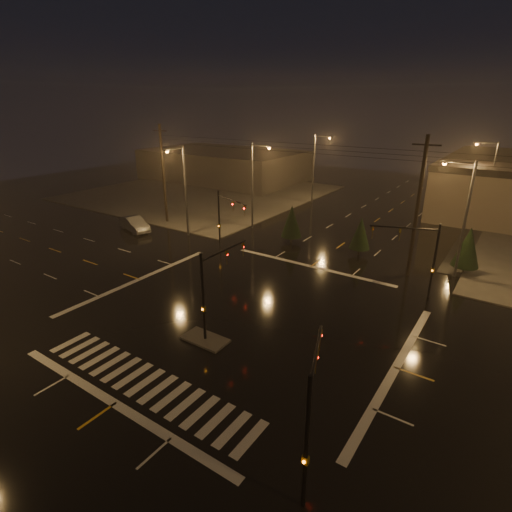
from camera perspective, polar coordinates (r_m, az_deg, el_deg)
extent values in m
plane|color=black|center=(29.12, -2.03, -8.38)|extent=(140.00, 140.00, 0.00)
cube|color=#413F3A|center=(69.09, -7.60, 9.00)|extent=(36.00, 36.00, 0.12)
cube|color=#413F3A|center=(26.43, -7.25, -11.71)|extent=(3.00, 1.60, 0.15)
cube|color=beige|center=(23.70, -15.54, -16.98)|extent=(15.00, 2.60, 0.01)
cube|color=beige|center=(22.80, -19.52, -19.25)|extent=(16.00, 0.50, 0.01)
cube|color=beige|center=(37.65, 7.86, -1.46)|extent=(16.00, 0.50, 0.01)
cube|color=#413C39|center=(80.82, -4.68, 12.84)|extent=(30.00, 18.00, 5.60)
cylinder|color=black|center=(24.97, -7.56, -6.06)|extent=(0.18, 0.18, 6.00)
cylinder|color=black|center=(25.54, -4.50, 0.82)|extent=(0.12, 4.50, 0.12)
imported|color=#594707|center=(27.07, -1.84, 1.95)|extent=(0.16, 0.20, 1.00)
cube|color=#594707|center=(25.30, -7.48, -7.47)|extent=(0.25, 0.18, 0.35)
cylinder|color=black|center=(33.22, 24.09, -0.75)|extent=(0.18, 0.18, 6.00)
cylinder|color=black|center=(32.06, 20.37, 3.78)|extent=(4.74, 1.82, 0.12)
imported|color=#594707|center=(31.89, 16.35, 4.08)|extent=(0.24, 0.22, 1.00)
cube|color=#594707|center=(33.46, 23.92, -1.86)|extent=(0.25, 0.18, 0.35)
cylinder|color=black|center=(41.66, -5.29, 5.24)|extent=(0.18, 0.18, 6.00)
cylinder|color=black|center=(38.97, -3.50, 7.98)|extent=(4.74, 1.82, 0.12)
imported|color=#594707|center=(37.15, -1.62, 7.28)|extent=(0.24, 0.22, 1.00)
cube|color=#594707|center=(41.86, -5.26, 4.32)|extent=(0.25, 0.18, 0.35)
cylinder|color=black|center=(15.71, 7.19, -25.22)|extent=(0.18, 0.18, 6.00)
cylinder|color=black|center=(15.62, 8.59, -13.57)|extent=(1.48, 3.80, 0.12)
imported|color=#594707|center=(17.16, 9.23, -10.35)|extent=(0.22, 0.24, 1.00)
cube|color=#594707|center=(16.23, 7.07, -26.93)|extent=(0.25, 0.18, 0.35)
cylinder|color=#38383A|center=(47.61, -0.54, 9.81)|extent=(0.24, 0.24, 10.00)
cylinder|color=#38383A|center=(46.23, 0.71, 15.49)|extent=(2.40, 0.14, 0.14)
cube|color=#38383A|center=(45.65, 1.90, 15.34)|extent=(0.70, 0.30, 0.18)
sphere|color=orange|center=(45.66, 1.90, 15.18)|extent=(0.32, 0.32, 0.32)
cylinder|color=#38383A|center=(61.25, 8.19, 12.14)|extent=(0.24, 0.24, 10.00)
cylinder|color=#38383A|center=(60.19, 9.50, 16.52)|extent=(2.40, 0.14, 0.14)
cube|color=#38383A|center=(59.73, 10.49, 16.38)|extent=(0.70, 0.30, 0.18)
sphere|color=orange|center=(59.74, 10.48, 16.26)|extent=(0.32, 0.32, 0.32)
cylinder|color=#38383A|center=(37.74, 27.67, 4.36)|extent=(0.24, 0.24, 10.00)
cylinder|color=#38383A|center=(36.98, 27.08, 11.84)|extent=(2.40, 0.14, 0.14)
cube|color=#38383A|center=(37.15, 25.38, 12.06)|extent=(0.70, 0.30, 0.18)
sphere|color=orange|center=(37.16, 25.35, 11.87)|extent=(0.32, 0.32, 0.32)
cylinder|color=#38383A|center=(57.27, 30.47, 8.87)|extent=(0.24, 0.24, 10.00)
cylinder|color=#38383A|center=(56.78, 30.16, 13.81)|extent=(2.40, 0.14, 0.14)
cube|color=#38383A|center=(56.88, 29.03, 13.96)|extent=(0.70, 0.30, 0.18)
sphere|color=orange|center=(56.89, 29.01, 13.83)|extent=(0.32, 0.32, 0.32)
cylinder|color=#38383A|center=(45.48, -10.02, 8.96)|extent=(0.24, 0.24, 10.00)
cylinder|color=#38383A|center=(43.90, -11.54, 14.78)|extent=(0.14, 2.40, 0.14)
cube|color=#38383A|center=(43.14, -12.60, 14.53)|extent=(0.30, 0.70, 0.18)
sphere|color=orange|center=(43.16, -12.58, 14.36)|extent=(0.32, 0.32, 0.32)
cylinder|color=black|center=(51.24, -13.09, 11.22)|extent=(0.32, 0.32, 12.00)
cube|color=black|center=(50.66, -13.59, 17.01)|extent=(2.20, 0.12, 0.12)
cylinder|color=black|center=(36.09, 22.03, 6.22)|extent=(0.32, 0.32, 12.00)
cube|color=black|center=(35.25, 23.21, 14.39)|extent=(2.20, 0.12, 0.12)
cylinder|color=black|center=(40.25, 27.51, -1.72)|extent=(0.18, 0.18, 0.70)
cone|color=black|center=(39.56, 28.03, 1.15)|extent=(2.30, 2.30, 3.59)
cylinder|color=black|center=(43.72, 5.03, 2.38)|extent=(0.18, 0.18, 0.70)
cone|color=black|center=(43.10, 5.12, 5.00)|extent=(2.21, 2.21, 3.46)
cylinder|color=black|center=(41.30, 14.47, 0.63)|extent=(0.18, 0.18, 0.70)
cone|color=black|center=(40.69, 14.71, 3.19)|extent=(2.04, 2.04, 3.19)
imported|color=slate|center=(49.57, -16.98, 4.39)|extent=(5.41, 3.12, 1.69)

